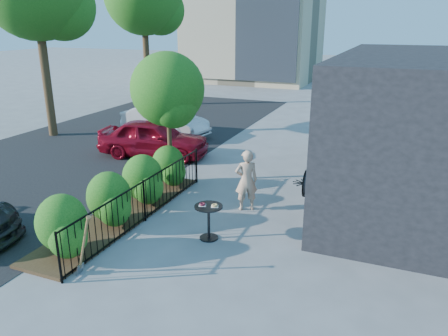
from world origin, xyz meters
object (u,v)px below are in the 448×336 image
at_px(street_tree_far, 144,0).
at_px(car_silver, 165,121).
at_px(woman, 246,180).
at_px(car_red, 154,138).
at_px(patio_tree, 169,94).
at_px(cafe_table, 209,216).
at_px(shovel, 83,249).

xyz_separation_m(street_tree_far, car_silver, (4.57, -6.14, -5.25)).
distance_m(woman, car_red, 5.84).
bearing_deg(woman, patio_tree, -51.45).
bearing_deg(car_silver, street_tree_far, 46.11).
bearing_deg(car_silver, cafe_table, -135.08).
relative_size(cafe_table, shovel, 0.65).
bearing_deg(street_tree_far, patio_tree, -55.49).
bearing_deg(woman, shovel, 36.03).
height_order(street_tree_far, car_red, street_tree_far).
bearing_deg(car_red, street_tree_far, 23.34).
bearing_deg(patio_tree, car_red, 131.77).
xyz_separation_m(street_tree_far, cafe_table, (10.31, -14.20, -5.35)).
xyz_separation_m(car_red, car_silver, (-1.16, 2.86, -0.03)).
bearing_deg(car_silver, shovel, -149.00).
xyz_separation_m(cafe_table, shovel, (-1.63, -2.35, 0.03)).
xyz_separation_m(cafe_table, car_silver, (-5.74, 8.06, 0.10)).
distance_m(car_red, car_silver, 3.09).
bearing_deg(woman, car_silver, -76.11).
height_order(street_tree_far, car_silver, street_tree_far).
bearing_deg(patio_tree, shovel, -79.62).
xyz_separation_m(patio_tree, street_tree_far, (-7.70, 11.20, 3.15)).
distance_m(patio_tree, shovel, 5.86).
bearing_deg(cafe_table, car_silver, 125.46).
xyz_separation_m(woman, car_silver, (-5.98, 6.16, -0.16)).
height_order(street_tree_far, shovel, street_tree_far).
bearing_deg(car_red, cafe_table, -147.84).
relative_size(shovel, car_silver, 0.34).
distance_m(patio_tree, street_tree_far, 13.95).
bearing_deg(shovel, woman, 66.27).
distance_m(street_tree_far, car_silver, 9.28).
relative_size(patio_tree, cafe_table, 4.49).
xyz_separation_m(street_tree_far, woman, (10.55, -12.31, -5.09)).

